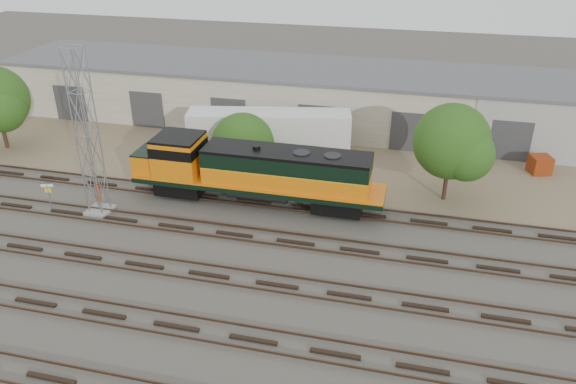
% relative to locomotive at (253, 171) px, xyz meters
% --- Properties ---
extents(ground, '(140.00, 140.00, 0.00)m').
position_rel_locomotive_xyz_m(ground, '(0.07, -6.00, -2.43)').
color(ground, '#47423A').
rests_on(ground, ground).
extents(dirt_strip, '(80.00, 16.00, 0.02)m').
position_rel_locomotive_xyz_m(dirt_strip, '(0.07, 9.00, -2.42)').
color(dirt_strip, '#726047').
rests_on(dirt_strip, ground).
extents(tracks, '(80.00, 20.40, 0.28)m').
position_rel_locomotive_xyz_m(tracks, '(0.07, -9.00, -2.35)').
color(tracks, black).
rests_on(tracks, ground).
extents(warehouse, '(58.40, 10.40, 5.30)m').
position_rel_locomotive_xyz_m(warehouse, '(0.12, 16.98, 0.23)').
color(warehouse, beige).
rests_on(warehouse, ground).
extents(locomotive, '(17.66, 3.10, 4.24)m').
position_rel_locomotive_xyz_m(locomotive, '(0.00, 0.00, 0.00)').
color(locomotive, black).
rests_on(locomotive, tracks).
extents(signal_tower, '(1.65, 1.65, 11.22)m').
position_rel_locomotive_xyz_m(signal_tower, '(-9.86, -3.72, 3.03)').
color(signal_tower, gray).
rests_on(signal_tower, ground).
extents(sign_post, '(0.79, 0.29, 2.00)m').
position_rel_locomotive_xyz_m(sign_post, '(-13.22, -4.31, -1.03)').
color(sign_post, gray).
rests_on(sign_post, ground).
extents(worker, '(0.82, 0.77, 1.89)m').
position_rel_locomotive_xyz_m(worker, '(-10.43, -2.82, -1.48)').
color(worker, '#D1530B').
rests_on(worker, ground).
extents(semi_trailer, '(13.30, 5.16, 4.01)m').
position_rel_locomotive_xyz_m(semi_trailer, '(-0.67, 7.79, 0.10)').
color(semi_trailer, white).
rests_on(semi_trailer, ground).
extents(dumpster_blue, '(1.88, 1.80, 1.50)m').
position_rel_locomotive_xyz_m(dumpster_blue, '(15.63, 11.84, -1.68)').
color(dumpster_blue, navy).
rests_on(dumpster_blue, ground).
extents(dumpster_red, '(1.87, 1.81, 1.40)m').
position_rel_locomotive_xyz_m(dumpster_red, '(20.25, 9.99, -1.73)').
color(dumpster_red, maroon).
rests_on(dumpster_red, ground).
extents(tree_mid, '(5.14, 4.90, 4.90)m').
position_rel_locomotive_xyz_m(tree_mid, '(-2.12, 4.91, -0.39)').
color(tree_mid, '#382619').
rests_on(tree_mid, ground).
extents(tree_east, '(5.48, 5.22, 7.04)m').
position_rel_locomotive_xyz_m(tree_east, '(13.28, 3.51, 1.87)').
color(tree_east, '#382619').
rests_on(tree_east, ground).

